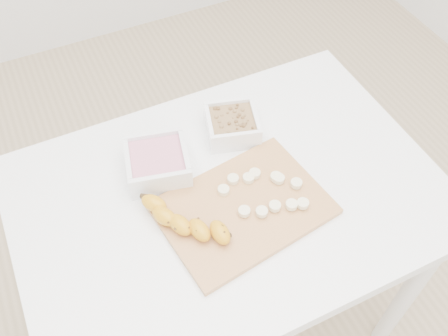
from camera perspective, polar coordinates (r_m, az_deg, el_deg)
name	(u,v)px	position (r m, az deg, el deg)	size (l,w,h in m)	color
ground	(228,316)	(1.84, 0.42, -16.52)	(3.50, 3.50, 0.00)	#C6AD89
table	(229,215)	(1.26, 0.59, -5.38)	(1.00, 0.70, 0.75)	white
bowl_yogurt	(158,163)	(1.20, -7.60, 0.61)	(0.18, 0.18, 0.07)	white
bowl_granola	(232,125)	(1.28, 0.94, 4.98)	(0.16, 0.16, 0.06)	white
cutting_board	(243,208)	(1.15, 2.21, -4.62)	(0.37, 0.26, 0.01)	#C4844D
banana	(187,221)	(1.10, -4.29, -6.07)	(0.06, 0.22, 0.04)	orange
banana_slices	(265,191)	(1.16, 4.75, -2.66)	(0.19, 0.16, 0.02)	beige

